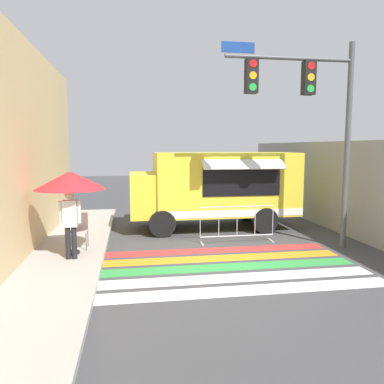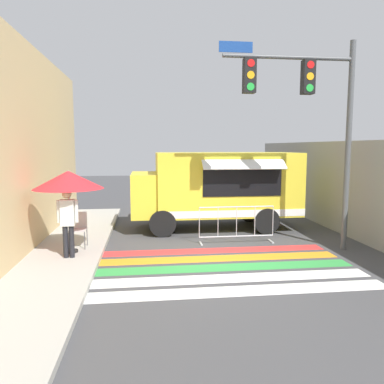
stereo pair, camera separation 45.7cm
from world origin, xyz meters
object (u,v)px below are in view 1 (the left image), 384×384
Objects in this scene: patio_umbrella at (70,181)px; barricade_front at (237,224)px; food_truck at (212,186)px; vendor_person at (70,220)px; traffic_signal_pole at (309,104)px; folding_chair at (79,227)px.

patio_umbrella is 0.94× the size of barricade_front.
vendor_person is at bearing -140.86° from food_truck.
barricade_front is (-1.70, 1.06, -3.53)m from traffic_signal_pole.
traffic_signal_pole is at bearing -1.20° from patio_umbrella.
traffic_signal_pole is at bearing -31.98° from barricade_front.
traffic_signal_pole is 4.06m from barricade_front.
folding_chair is 4.67m from barricade_front.
food_truck is at bearing 17.37° from folding_chair.
food_truck reaches higher than barricade_front.
patio_umbrella reaches higher than folding_chair.
traffic_signal_pole is 2.49× the size of barricade_front.
vendor_person is at bearing -106.56° from folding_chair.
patio_umbrella is 1.25× the size of vendor_person.
patio_umbrella is 1.05m from vendor_person.
folding_chair is 0.42× the size of barricade_front.
vendor_person is (-0.06, -1.04, 0.41)m from folding_chair.
food_truck is 2.40m from barricade_front.
patio_umbrella is at bearing -145.15° from food_truck.
patio_umbrella is at bearing -114.14° from folding_chair.
folding_chair is at bearing -149.61° from food_truck.
food_truck is 5.08m from folding_chair.
traffic_signal_pole reaches higher than folding_chair.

